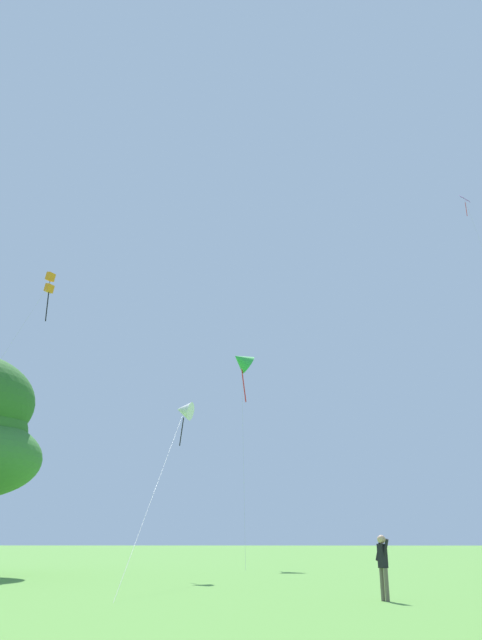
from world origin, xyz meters
TOP-DOWN VIEW (x-y plane):
  - kite_orange_box at (-13.20, 37.87)m, footprint 3.40×11.41m
  - kite_green_small at (0.23, 40.49)m, footprint 2.15×7.07m
  - kite_purple_streamer at (17.91, 40.37)m, footprint 0.88×10.49m
  - kite_white_distant at (-2.25, 27.50)m, footprint 1.07×12.36m
  - person_far_back at (4.71, 16.34)m, footprint 0.36×0.51m

SIDE VIEW (x-z plane):
  - person_far_back at x=4.71m, z-range 0.17..1.87m
  - kite_white_distant at x=-2.25m, z-range 3.46..11.43m
  - kite_green_small at x=0.23m, z-range 6.30..20.78m
  - kite_orange_box at x=-13.20m, z-range 8.72..28.09m
  - kite_purple_streamer at x=17.91m, z-range 9.73..37.13m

